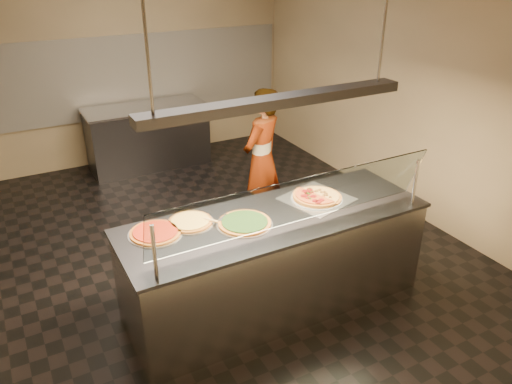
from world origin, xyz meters
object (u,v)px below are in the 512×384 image
sneeze_guard (298,202)px  pizza_tomato (155,232)px  worker (262,160)px  pizza_spatula (217,219)px  prep_table (148,136)px  serving_counter (275,261)px  half_pizza_sausage (326,194)px  perforated_tray (317,198)px  half_pizza_pepperoni (307,198)px  pizza_spinach (244,222)px  pizza_cheese (190,221)px  heat_lamp_housing (278,101)px

sneeze_guard → pizza_tomato: bearing=151.4°
pizza_tomato → worker: (1.65, 1.19, -0.11)m
pizza_spatula → prep_table: (0.49, 3.68, -0.49)m
serving_counter → half_pizza_sausage: 0.79m
perforated_tray → half_pizza_pepperoni: bearing=-179.9°
sneeze_guard → pizza_spinach: size_ratio=5.23×
pizza_spinach → prep_table: (0.31, 3.81, -0.48)m
pizza_tomato → pizza_spatula: (0.53, -0.06, 0.01)m
pizza_cheese → prep_table: 3.68m
perforated_tray → sneeze_guard: bearing=-138.1°
pizza_spinach → pizza_cheese: (-0.40, 0.24, -0.00)m
pizza_tomato → prep_table: (1.02, 3.61, -0.48)m
half_pizza_sausage → pizza_tomato: size_ratio=1.11×
prep_table → heat_lamp_housing: (-0.00, -3.82, 1.48)m
half_pizza_sausage → pizza_spatula: 1.10m
half_pizza_pepperoni → pizza_cheese: (-1.10, 0.13, -0.02)m
serving_counter → worker: worker is taller
sneeze_guard → pizza_spinach: sneeze_guard is taller
perforated_tray → pizza_spinach: bearing=-172.5°
serving_counter → half_pizza_sausage: size_ratio=5.54×
prep_table → worker: worker is taller
half_pizza_pepperoni → heat_lamp_housing: size_ratio=0.21×
pizza_spatula → prep_table: 3.74m
pizza_cheese → worker: 1.77m
pizza_spinach → heat_lamp_housing: (0.30, -0.01, 1.00)m
serving_counter → pizza_tomato: size_ratio=6.15×
pizza_tomato → half_pizza_pepperoni: bearing=-3.9°
sneeze_guard → perforated_tray: size_ratio=3.72×
prep_table → pizza_cheese: bearing=-101.1°
prep_table → worker: 2.53m
heat_lamp_housing → prep_table: bearing=89.9°
half_pizza_sausage → heat_lamp_housing: heat_lamp_housing is taller
prep_table → half_pizza_sausage: bearing=-80.7°
sneeze_guard → pizza_tomato: size_ratio=5.61×
half_pizza_sausage → prep_table: size_ratio=0.28×
pizza_tomato → half_pizza_sausage: bearing=-3.4°
pizza_spinach → heat_lamp_housing: size_ratio=0.21×
pizza_spatula → worker: bearing=48.1°
sneeze_guard → prep_table: bearing=89.9°
pizza_cheese → prep_table: bearing=78.9°
heat_lamp_housing → worker: bearing=65.5°
sneeze_guard → half_pizza_pepperoni: sneeze_guard is taller
pizza_tomato → prep_table: bearing=74.3°
pizza_spatula → prep_table: bearing=82.4°
serving_counter → perforated_tray: 0.70m
half_pizza_pepperoni → pizza_tomato: size_ratio=1.11×
perforated_tray → prep_table: size_ratio=0.38×
sneeze_guard → heat_lamp_housing: 0.80m
perforated_tray → heat_lamp_housing: bearing=-167.5°
perforated_tray → pizza_spinach: (-0.81, -0.11, 0.01)m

